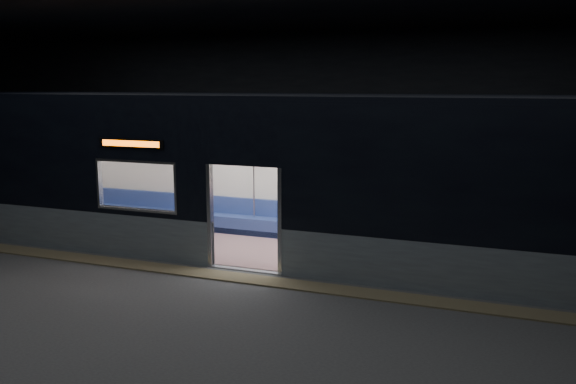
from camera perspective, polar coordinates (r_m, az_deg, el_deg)
The scene contains 7 objects.
station_floor at distance 11.04m, azimuth -6.34°, elevation -8.86°, with size 24.00×14.00×0.01m, color #47494C.
station_envelope at distance 10.44m, azimuth -6.74°, elevation 10.53°, with size 24.00×14.00×5.00m.
tactile_strip at distance 11.50m, azimuth -5.08°, elevation -7.95°, with size 22.80×0.50×0.03m, color #8C7F59.
metro_car at distance 12.87m, azimuth -1.34°, elevation 2.41°, with size 18.00×3.04×3.35m.
passenger at distance 13.58m, azimuth 5.13°, elevation -1.53°, with size 0.48×0.78×1.47m.
handbag at distance 13.37m, azimuth 4.92°, elevation -2.34°, with size 0.29×0.25×0.14m, color black.
transit_map at distance 13.68m, azimuth 6.92°, elevation 1.09°, with size 0.89×0.03×0.58m, color white.
Camera 1 is at (4.81, -9.27, 3.59)m, focal length 38.00 mm.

